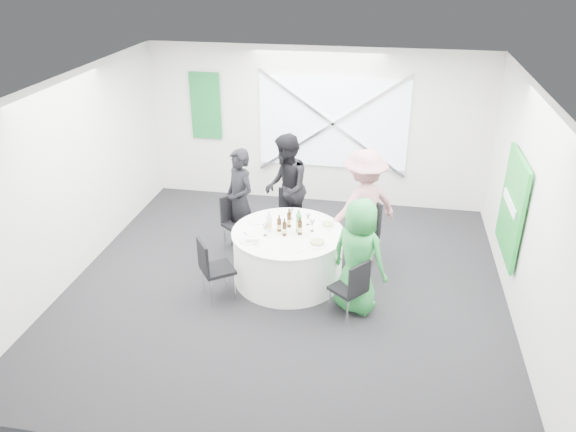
% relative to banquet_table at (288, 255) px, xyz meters
% --- Properties ---
extents(floor, '(6.00, 6.00, 0.00)m').
position_rel_banquet_table_xyz_m(floor, '(0.00, -0.20, -0.38)').
color(floor, black).
rests_on(floor, ground).
extents(ceiling, '(6.00, 6.00, 0.00)m').
position_rel_banquet_table_xyz_m(ceiling, '(0.00, -0.20, 2.42)').
color(ceiling, silver).
rests_on(ceiling, wall_back).
extents(wall_back, '(6.00, 0.00, 6.00)m').
position_rel_banquet_table_xyz_m(wall_back, '(0.00, 2.80, 1.02)').
color(wall_back, silver).
rests_on(wall_back, floor).
extents(wall_front, '(6.00, 0.00, 6.00)m').
position_rel_banquet_table_xyz_m(wall_front, '(0.00, -3.20, 1.02)').
color(wall_front, silver).
rests_on(wall_front, floor).
extents(wall_left, '(0.00, 6.00, 6.00)m').
position_rel_banquet_table_xyz_m(wall_left, '(-3.00, -0.20, 1.02)').
color(wall_left, silver).
rests_on(wall_left, floor).
extents(wall_right, '(0.00, 6.00, 6.00)m').
position_rel_banquet_table_xyz_m(wall_right, '(3.00, -0.20, 1.02)').
color(wall_right, silver).
rests_on(wall_right, floor).
extents(window_panel, '(2.60, 0.03, 1.60)m').
position_rel_banquet_table_xyz_m(window_panel, '(0.30, 2.76, 1.12)').
color(window_panel, white).
rests_on(window_panel, wall_back).
extents(window_brace_a, '(2.63, 0.05, 1.84)m').
position_rel_banquet_table_xyz_m(window_brace_a, '(0.30, 2.72, 1.12)').
color(window_brace_a, silver).
rests_on(window_brace_a, window_panel).
extents(window_brace_b, '(2.63, 0.05, 1.84)m').
position_rel_banquet_table_xyz_m(window_brace_b, '(0.30, 2.72, 1.12)').
color(window_brace_b, silver).
rests_on(window_brace_b, window_panel).
extents(green_banner, '(0.55, 0.04, 1.20)m').
position_rel_banquet_table_xyz_m(green_banner, '(-2.00, 2.75, 1.32)').
color(green_banner, '#146636').
rests_on(green_banner, wall_back).
extents(green_sign, '(0.05, 1.20, 1.40)m').
position_rel_banquet_table_xyz_m(green_sign, '(2.94, 0.40, 0.82)').
color(green_sign, '#198D2C').
rests_on(green_sign, wall_right).
extents(banquet_table, '(1.56, 1.56, 0.76)m').
position_rel_banquet_table_xyz_m(banquet_table, '(0.00, 0.00, 0.00)').
color(banquet_table, white).
rests_on(banquet_table, floor).
extents(chair_back, '(0.45, 0.46, 0.87)m').
position_rel_banquet_table_xyz_m(chair_back, '(-0.17, 1.16, 0.13)').
color(chair_back, black).
rests_on(chair_back, floor).
extents(chair_back_left, '(0.55, 0.55, 0.87)m').
position_rel_banquet_table_xyz_m(chair_back_left, '(-0.97, 0.76, 0.12)').
color(chair_back_left, black).
rests_on(chair_back_left, floor).
extents(chair_back_right, '(0.64, 0.63, 1.01)m').
position_rel_banquet_table_xyz_m(chair_back_right, '(1.02, 0.67, 0.21)').
color(chair_back_right, black).
rests_on(chair_back_right, floor).
extents(chair_front_right, '(0.54, 0.54, 0.84)m').
position_rel_banquet_table_xyz_m(chair_front_right, '(0.96, -0.78, 0.11)').
color(chair_front_right, black).
rests_on(chair_front_right, floor).
extents(chair_front_left, '(0.56, 0.56, 0.88)m').
position_rel_banquet_table_xyz_m(chair_front_left, '(-0.90, -0.66, 0.13)').
color(chair_front_left, black).
rests_on(chair_front_left, floor).
extents(person_man_back_left, '(0.70, 0.68, 1.62)m').
position_rel_banquet_table_xyz_m(person_man_back_left, '(-0.89, 0.79, 0.43)').
color(person_man_back_left, black).
rests_on(person_man_back_left, floor).
extents(person_man_back, '(0.62, 0.92, 1.74)m').
position_rel_banquet_table_xyz_m(person_man_back, '(-0.26, 1.23, 0.49)').
color(person_man_back, black).
rests_on(person_man_back, floor).
extents(person_woman_pink, '(1.22, 1.10, 1.75)m').
position_rel_banquet_table_xyz_m(person_woman_pink, '(0.98, 0.73, 0.50)').
color(person_woman_pink, '#B9787C').
rests_on(person_woman_pink, floor).
extents(person_woman_green, '(0.91, 0.80, 1.56)m').
position_rel_banquet_table_xyz_m(person_woman_green, '(1.00, -0.54, 0.40)').
color(person_woman_green, '#227F36').
rests_on(person_woman_green, floor).
extents(plate_back, '(0.24, 0.24, 0.01)m').
position_rel_banquet_table_xyz_m(plate_back, '(0.04, 0.56, 0.39)').
color(plate_back, white).
rests_on(plate_back, banquet_table).
extents(plate_back_left, '(0.25, 0.25, 0.01)m').
position_rel_banquet_table_xyz_m(plate_back_left, '(-0.48, 0.24, 0.39)').
color(plate_back_left, white).
rests_on(plate_back_left, banquet_table).
extents(plate_back_right, '(0.26, 0.26, 0.04)m').
position_rel_banquet_table_xyz_m(plate_back_right, '(0.52, 0.27, 0.40)').
color(plate_back_right, white).
rests_on(plate_back_right, banquet_table).
extents(plate_front_right, '(0.29, 0.29, 0.04)m').
position_rel_banquet_table_xyz_m(plate_front_right, '(0.44, -0.27, 0.40)').
color(plate_front_right, white).
rests_on(plate_front_right, banquet_table).
extents(plate_front_left, '(0.25, 0.25, 0.01)m').
position_rel_banquet_table_xyz_m(plate_front_left, '(-0.47, -0.35, 0.39)').
color(plate_front_left, white).
rests_on(plate_front_left, banquet_table).
extents(napkin, '(0.19, 0.15, 0.05)m').
position_rel_banquet_table_xyz_m(napkin, '(-0.42, -0.36, 0.42)').
color(napkin, white).
rests_on(napkin, plate_front_left).
extents(beer_bottle_a, '(0.06, 0.06, 0.24)m').
position_rel_banquet_table_xyz_m(beer_bottle_a, '(-0.12, -0.00, 0.47)').
color(beer_bottle_a, '#361F09').
rests_on(beer_bottle_a, banquet_table).
extents(beer_bottle_b, '(0.06, 0.06, 0.27)m').
position_rel_banquet_table_xyz_m(beer_bottle_b, '(-0.01, 0.15, 0.48)').
color(beer_bottle_b, '#361F09').
rests_on(beer_bottle_b, banquet_table).
extents(beer_bottle_c, '(0.06, 0.06, 0.26)m').
position_rel_banquet_table_xyz_m(beer_bottle_c, '(0.17, -0.05, 0.48)').
color(beer_bottle_c, '#361F09').
rests_on(beer_bottle_c, banquet_table).
extents(beer_bottle_d, '(0.06, 0.06, 0.25)m').
position_rel_banquet_table_xyz_m(beer_bottle_d, '(-0.03, -0.12, 0.47)').
color(beer_bottle_d, '#361F09').
rests_on(beer_bottle_d, banquet_table).
extents(green_water_bottle, '(0.08, 0.08, 0.33)m').
position_rel_banquet_table_xyz_m(green_water_bottle, '(0.14, 0.02, 0.51)').
color(green_water_bottle, green).
rests_on(green_water_bottle, banquet_table).
extents(clear_water_bottle, '(0.08, 0.08, 0.30)m').
position_rel_banquet_table_xyz_m(clear_water_bottle, '(-0.26, -0.03, 0.50)').
color(clear_water_bottle, white).
rests_on(clear_water_bottle, banquet_table).
extents(wine_glass_a, '(0.07, 0.07, 0.17)m').
position_rel_banquet_table_xyz_m(wine_glass_a, '(0.24, 0.26, 0.50)').
color(wine_glass_a, white).
rests_on(wine_glass_a, banquet_table).
extents(wine_glass_b, '(0.07, 0.07, 0.17)m').
position_rel_banquet_table_xyz_m(wine_glass_b, '(-0.29, -0.16, 0.50)').
color(wine_glass_b, white).
rests_on(wine_glass_b, banquet_table).
extents(wine_glass_c, '(0.07, 0.07, 0.17)m').
position_rel_banquet_table_xyz_m(wine_glass_c, '(-0.02, 0.38, 0.50)').
color(wine_glass_c, white).
rests_on(wine_glass_c, banquet_table).
extents(wine_glass_d, '(0.07, 0.07, 0.17)m').
position_rel_banquet_table_xyz_m(wine_glass_d, '(0.33, 0.08, 0.50)').
color(wine_glass_d, white).
rests_on(wine_glass_d, banquet_table).
extents(fork_a, '(0.12, 0.12, 0.01)m').
position_rel_banquet_table_xyz_m(fork_a, '(0.26, -0.51, 0.38)').
color(fork_a, silver).
rests_on(fork_a, banquet_table).
extents(knife_a, '(0.12, 0.12, 0.01)m').
position_rel_banquet_table_xyz_m(knife_a, '(0.51, -0.26, 0.38)').
color(knife_a, silver).
rests_on(knife_a, banquet_table).
extents(fork_b, '(0.10, 0.13, 0.01)m').
position_rel_banquet_table_xyz_m(fork_b, '(-0.54, -0.19, 0.38)').
color(fork_b, silver).
rests_on(fork_b, banquet_table).
extents(knife_b, '(0.10, 0.13, 0.01)m').
position_rel_banquet_table_xyz_m(knife_b, '(-0.33, -0.47, 0.38)').
color(knife_b, silver).
rests_on(knife_b, banquet_table).
extents(fork_c, '(0.08, 0.14, 0.01)m').
position_rel_banquet_table_xyz_m(fork_c, '(0.57, 0.10, 0.38)').
color(fork_c, silver).
rests_on(fork_c, banquet_table).
extents(knife_c, '(0.09, 0.13, 0.01)m').
position_rel_banquet_table_xyz_m(knife_c, '(0.37, 0.44, 0.38)').
color(knife_c, silver).
rests_on(knife_c, banquet_table).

